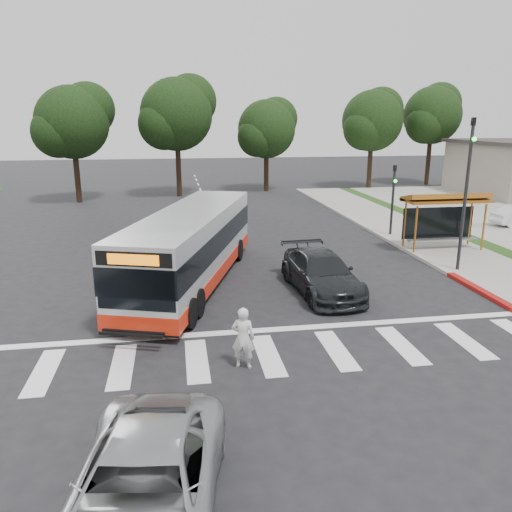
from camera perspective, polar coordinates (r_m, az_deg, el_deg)
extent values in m
plane|color=black|center=(18.87, -1.41, -4.53)|extent=(140.00, 140.00, 0.00)
cube|color=gray|center=(29.57, 17.94, 2.17)|extent=(4.00, 40.00, 0.12)
cube|color=#9E9991|center=(28.72, 14.38, 2.10)|extent=(0.30, 40.00, 0.15)
cube|color=maroon|center=(20.32, 25.56, -4.39)|extent=(0.32, 6.00, 0.15)
cube|color=silver|center=(14.32, 1.40, -11.23)|extent=(18.00, 2.60, 0.01)
cylinder|color=#9B5919|center=(25.29, 17.77, 2.87)|extent=(0.10, 0.10, 2.30)
cylinder|color=#9B5919|center=(27.11, 24.59, 3.00)|extent=(0.10, 0.10, 2.30)
cylinder|color=#9B5919|center=(26.34, 16.61, 3.43)|extent=(0.10, 0.10, 2.30)
cylinder|color=#9B5919|center=(28.09, 23.25, 3.53)|extent=(0.10, 0.10, 2.30)
cube|color=#9B5919|center=(26.44, 20.92, 5.97)|extent=(4.20, 1.60, 0.12)
cube|color=#9B5919|center=(26.46, 20.90, 6.31)|extent=(4.20, 1.32, 0.51)
cube|color=black|center=(27.16, 20.05, 3.59)|extent=(3.80, 0.06, 1.60)
cube|color=gray|center=(26.80, 20.52, 1.76)|extent=(3.60, 0.40, 0.08)
cylinder|color=black|center=(22.76, 22.80, 6.16)|extent=(0.14, 0.14, 6.50)
imported|color=black|center=(22.55, 23.53, 13.06)|extent=(0.16, 0.20, 1.00)
sphere|color=#19E533|center=(22.41, 23.68, 12.14)|extent=(0.18, 0.18, 0.18)
cylinder|color=black|center=(29.05, 15.34, 6.05)|extent=(0.14, 0.14, 4.00)
imported|color=black|center=(28.86, 15.55, 8.99)|extent=(0.16, 0.20, 1.00)
sphere|color=#19E533|center=(28.73, 15.65, 8.26)|extent=(0.18, 0.18, 0.18)
cylinder|color=black|center=(49.33, 12.87, 10.17)|extent=(0.44, 0.44, 4.40)
sphere|color=black|center=(49.16, 13.15, 14.81)|extent=(5.60, 5.60, 5.60)
sphere|color=black|center=(50.37, 14.08, 15.90)|extent=(4.20, 4.20, 4.20)
sphere|color=black|center=(48.15, 12.31, 14.02)|extent=(3.92, 3.92, 3.92)
cylinder|color=black|center=(54.09, 19.08, 10.27)|extent=(0.44, 0.44, 4.84)
sphere|color=black|center=(53.94, 19.50, 14.92)|extent=(5.60, 5.60, 5.60)
sphere|color=black|center=(55.23, 20.24, 15.99)|extent=(4.20, 4.20, 4.20)
sphere|color=black|center=(52.86, 18.83, 14.15)|extent=(3.92, 3.92, 3.92)
cylinder|color=black|center=(43.77, -8.84, 9.92)|extent=(0.44, 0.44, 4.84)
sphere|color=black|center=(43.59, -9.09, 15.68)|extent=(6.00, 6.00, 6.00)
sphere|color=black|center=(44.54, -7.55, 17.14)|extent=(4.50, 4.50, 4.50)
sphere|color=black|center=(42.84, -10.48, 14.60)|extent=(4.20, 4.20, 4.20)
cylinder|color=black|center=(46.56, 1.18, 9.86)|extent=(0.44, 0.44, 3.96)
sphere|color=black|center=(46.36, 1.20, 14.30)|extent=(5.20, 5.20, 5.20)
sphere|color=black|center=(47.32, 2.32, 15.40)|extent=(3.90, 3.90, 3.90)
sphere|color=black|center=(45.58, 0.20, 13.49)|extent=(3.64, 3.64, 3.64)
cylinder|color=black|center=(42.48, -19.77, 8.75)|extent=(0.44, 0.44, 4.40)
sphere|color=black|center=(42.27, -20.27, 14.13)|extent=(5.60, 5.60, 5.60)
sphere|color=black|center=(42.92, -18.67, 15.61)|extent=(4.20, 4.20, 4.20)
sphere|color=black|center=(41.78, -21.71, 13.03)|extent=(3.92, 3.92, 3.92)
imported|color=silver|center=(13.32, -1.48, -9.34)|extent=(0.72, 0.58, 1.70)
imported|color=black|center=(19.19, 7.46, -1.93)|extent=(2.43, 5.33, 1.51)
imported|color=#A1A5A6|center=(8.91, -12.75, -24.78)|extent=(3.13, 5.49, 1.44)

